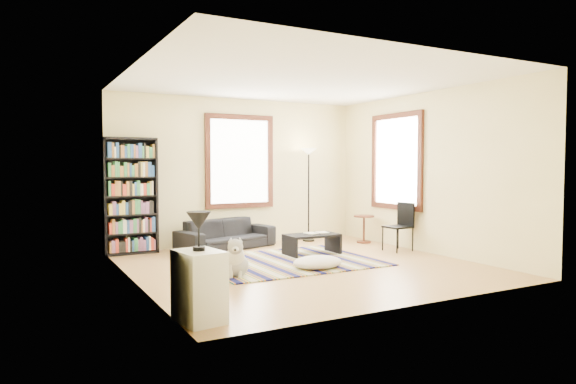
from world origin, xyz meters
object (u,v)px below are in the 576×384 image
coffee_table (312,245)px  floor_lamp (309,195)px  bookshelf (130,196)px  folding_chair (398,227)px  side_table (364,229)px  dog (236,257)px  floor_cushion (318,262)px  sofa (226,234)px  white_cabinet (199,286)px

coffee_table → floor_lamp: (0.78, 1.42, 0.75)m
floor_lamp → bookshelf: bearing=177.2°
coffee_table → folding_chair: bearing=-12.8°
floor_lamp → folding_chair: (0.79, -1.78, -0.50)m
side_table → dog: bearing=-154.1°
floor_cushion → coffee_table: bearing=63.3°
dog → bookshelf: bearing=133.0°
side_table → dog: (-3.40, -1.65, -0.00)m
sofa → floor_lamp: (1.81, 0.10, 0.66)m
coffee_table → side_table: (1.62, 0.71, 0.09)m
white_cabinet → folding_chair: bearing=18.9°
sofa → side_table: side_table is taller
sofa → dog: dog is taller
floor_cushion → white_cabinet: 2.90m
floor_lamp → dog: size_ratio=3.45×
white_cabinet → dog: white_cabinet is taller
bookshelf → side_table: 4.45m
bookshelf → floor_cushion: bookshelf is taller
coffee_table → floor_lamp: bearing=61.4°
floor_lamp → white_cabinet: floor_lamp is taller
sofa → coffee_table: size_ratio=2.04×
sofa → side_table: size_ratio=3.39×
sofa → floor_cushion: size_ratio=2.40×
floor_lamp → folding_chair: size_ratio=2.16×
coffee_table → white_cabinet: size_ratio=1.29×
floor_cushion → dog: (-1.27, 0.08, 0.17)m
bookshelf → white_cabinet: 4.32m
coffee_table → dog: bearing=-152.1°
floor_lamp → white_cabinet: (-3.66, -4.10, -0.58)m
coffee_table → white_cabinet: (-2.88, -2.67, 0.17)m
bookshelf → white_cabinet: bookshelf is taller
floor_lamp → dog: (-2.56, -2.37, -0.66)m
bookshelf → sofa: bearing=-9.3°
sofa → white_cabinet: bearing=-130.6°
sofa → bookshelf: size_ratio=0.92×
coffee_table → folding_chair: folding_chair is taller
side_table → folding_chair: size_ratio=0.63×
white_cabinet → dog: bearing=49.0°
folding_chair → floor_lamp: bearing=110.0°
sofa → folding_chair: folding_chair is taller
floor_lamp → side_table: (0.84, -0.72, -0.66)m
coffee_table → floor_cushion: 1.15m
floor_lamp → side_table: 1.29m
floor_cushion → folding_chair: bearing=17.8°
floor_cushion → side_table: 2.75m
bookshelf → folding_chair: size_ratio=2.33×
floor_cushion → floor_lamp: floor_lamp is taller
bookshelf → floor_cushion: size_ratio=2.62×
coffee_table → floor_cushion: (-0.51, -1.02, -0.08)m
side_table → folding_chair: bearing=-92.7°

